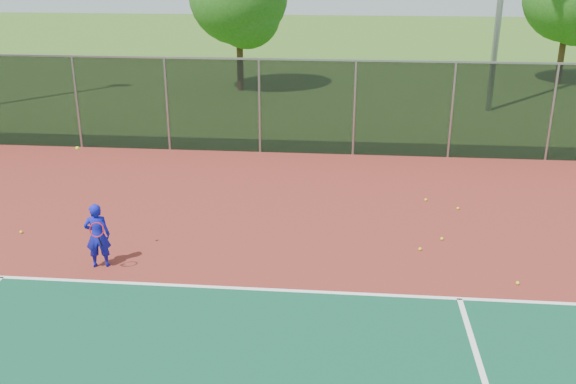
% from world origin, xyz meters
% --- Properties ---
extents(court_apron, '(30.00, 20.00, 0.02)m').
position_xyz_m(court_apron, '(0.00, 2.00, 0.01)').
color(court_apron, maroon).
rests_on(court_apron, ground).
extents(fence_back, '(30.00, 0.06, 3.03)m').
position_xyz_m(fence_back, '(0.00, 12.00, 1.56)').
color(fence_back, black).
rests_on(fence_back, court_apron).
extents(tennis_player, '(0.59, 0.63, 2.55)m').
position_xyz_m(tennis_player, '(-5.20, 3.68, 0.72)').
color(tennis_player, '#1112A4').
rests_on(tennis_player, court_apron).
extents(practice_ball_0, '(0.07, 0.07, 0.07)m').
position_xyz_m(practice_ball_0, '(-7.64, 5.09, 0.06)').
color(practice_ball_0, '#D4E71A').
rests_on(practice_ball_0, court_apron).
extents(practice_ball_1, '(0.07, 0.07, 0.07)m').
position_xyz_m(practice_ball_1, '(1.47, 5.05, 0.06)').
color(practice_ball_1, '#D4E71A').
rests_on(practice_ball_1, court_apron).
extents(practice_ball_2, '(0.07, 0.07, 0.07)m').
position_xyz_m(practice_ball_2, '(3.22, 3.68, 0.06)').
color(practice_ball_2, '#D4E71A').
rests_on(practice_ball_2, court_apron).
extents(practice_ball_4, '(0.07, 0.07, 0.07)m').
position_xyz_m(practice_ball_4, '(2.01, 5.63, 0.06)').
color(practice_ball_4, '#D4E71A').
rests_on(practice_ball_4, court_apron).
extents(practice_ball_5, '(0.07, 0.07, 0.07)m').
position_xyz_m(practice_ball_5, '(2.65, 7.53, 0.06)').
color(practice_ball_5, '#D4E71A').
rests_on(practice_ball_5, court_apron).
extents(practice_ball_6, '(0.07, 0.07, 0.07)m').
position_xyz_m(practice_ball_6, '(1.91, 8.06, 0.06)').
color(practice_ball_6, '#D4E71A').
rests_on(practice_ball_6, court_apron).
extents(tree_back_mid, '(4.33, 4.33, 6.35)m').
position_xyz_m(tree_back_mid, '(10.15, 24.70, 3.99)').
color(tree_back_mid, '#382314').
rests_on(tree_back_mid, ground).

